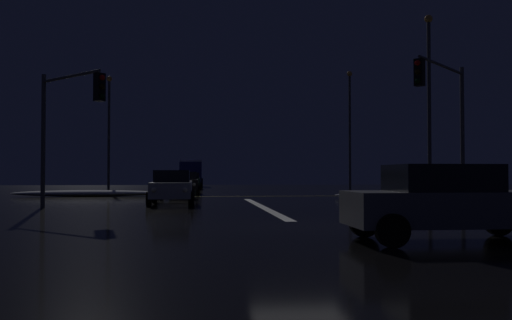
% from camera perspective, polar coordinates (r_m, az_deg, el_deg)
% --- Properties ---
extents(ground, '(120.00, 120.00, 0.10)m').
position_cam_1_polar(ground, '(14.98, 4.45, -6.93)').
color(ground, black).
extents(stop_line_north, '(0.35, 14.99, 0.01)m').
position_cam_1_polar(stop_line_north, '(23.59, 0.63, -4.83)').
color(stop_line_north, white).
rests_on(stop_line_north, ground).
extents(centre_line_ns, '(22.00, 0.15, 0.01)m').
position_cam_1_polar(centre_line_ns, '(35.12, -1.52, -3.75)').
color(centre_line_ns, yellow).
rests_on(centre_line_ns, ground).
extents(snow_bank_left_curb, '(9.53, 1.50, 0.40)m').
position_cam_1_polar(snow_bank_left_curb, '(36.27, -16.80, -3.30)').
color(snow_bank_left_curb, white).
rests_on(snow_bank_left_curb, ground).
extents(snow_bank_right_curb, '(8.84, 1.50, 0.38)m').
position_cam_1_polar(snow_bank_right_curb, '(33.62, 15.43, -3.47)').
color(snow_bank_right_curb, white).
rests_on(snow_bank_right_curb, ground).
extents(sedan_silver, '(2.02, 4.33, 1.57)m').
position_cam_1_polar(sedan_silver, '(25.89, -8.64, -2.75)').
color(sedan_silver, '#B7B7BC').
rests_on(sedan_silver, ground).
extents(sedan_white, '(2.02, 4.33, 1.57)m').
position_cam_1_polar(sedan_white, '(32.59, -8.26, -2.50)').
color(sedan_white, silver).
rests_on(sedan_white, ground).
extents(sedan_black, '(2.02, 4.33, 1.57)m').
position_cam_1_polar(sedan_black, '(39.13, -7.29, -2.34)').
color(sedan_black, black).
rests_on(sedan_black, ground).
extents(sedan_red, '(2.02, 4.33, 1.57)m').
position_cam_1_polar(sedan_red, '(45.92, -7.60, -2.22)').
color(sedan_red, maroon).
rests_on(sedan_red, ground).
extents(sedan_green, '(2.02, 4.33, 1.57)m').
position_cam_1_polar(sedan_green, '(52.37, -6.75, -2.13)').
color(sedan_green, '#14512D').
rests_on(sedan_green, ground).
extents(sedan_blue, '(2.02, 4.33, 1.57)m').
position_cam_1_polar(sedan_blue, '(57.69, -7.07, -2.08)').
color(sedan_blue, navy).
rests_on(sedan_blue, ground).
extents(box_truck, '(2.68, 8.28, 3.08)m').
position_cam_1_polar(box_truck, '(64.66, -6.69, -1.21)').
color(box_truck, navy).
rests_on(box_truck, ground).
extents(sedan_gray_crossing, '(4.33, 2.02, 1.57)m').
position_cam_1_polar(sedan_gray_crossing, '(12.07, 19.17, -4.10)').
color(sedan_gray_crossing, slate).
rests_on(sedan_gray_crossing, ground).
extents(traffic_signal_nw, '(3.07, 3.07, 5.55)m').
position_cam_1_polar(traffic_signal_nw, '(23.27, -18.83, 4.66)').
color(traffic_signal_nw, '#4C4C51').
rests_on(traffic_signal_nw, ground).
extents(traffic_signal_ne, '(3.70, 3.70, 6.22)m').
position_cam_1_polar(traffic_signal_ne, '(24.80, 18.91, 5.43)').
color(traffic_signal_ne, '#4C4C51').
rests_on(traffic_signal_ne, ground).
extents(streetlamp_right_near, '(0.44, 0.44, 10.13)m').
position_cam_1_polar(streetlamp_right_near, '(31.88, 17.38, 6.49)').
color(streetlamp_right_near, '#424247').
rests_on(streetlamp_right_near, ground).
extents(streetlamp_right_far, '(0.44, 0.44, 10.02)m').
position_cam_1_polar(streetlamp_right_far, '(46.90, 9.62, 3.82)').
color(streetlamp_right_far, '#424247').
rests_on(streetlamp_right_far, ground).
extents(streetlamp_left_far, '(0.44, 0.44, 9.24)m').
position_cam_1_polar(streetlamp_left_far, '(45.73, -14.89, 3.48)').
color(streetlamp_left_far, '#424247').
rests_on(streetlamp_left_far, ground).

